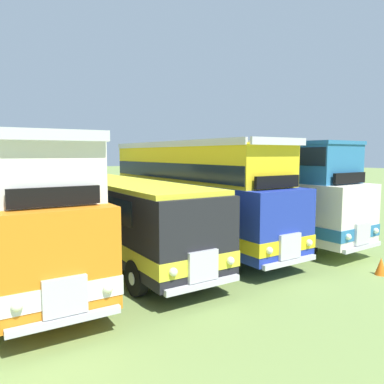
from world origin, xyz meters
The scene contains 6 objects.
ground_plane centered at (0.00, 0.00, 0.00)m, with size 200.00×200.00×0.00m, color #7A934C.
bus_fourth_in_row centered at (0.01, -0.06, 2.36)m, with size 3.17×11.20×4.52m.
bus_fifth_in_row centered at (3.45, -0.26, 1.75)m, with size 2.96×10.80×2.99m.
bus_sixth_in_row centered at (6.89, 0.16, 2.36)m, with size 2.92×11.32×4.52m.
bus_seventh_in_row centered at (10.33, -0.03, 2.48)m, with size 2.62×11.42×4.49m.
cone_mid_row centered at (9.60, -6.94, 0.29)m, with size 0.36×0.36×0.58m, color orange.
Camera 1 is at (-2.40, -13.15, 4.00)m, focal length 34.78 mm.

